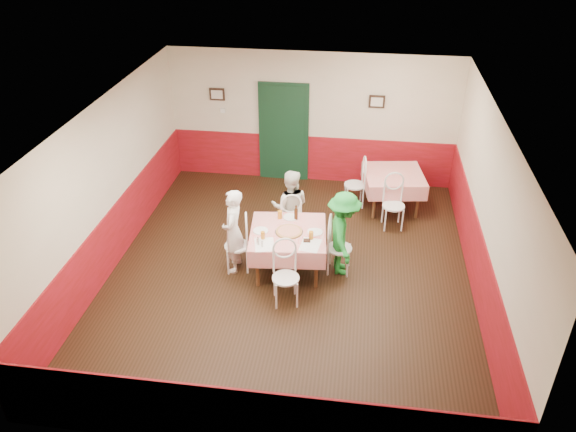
# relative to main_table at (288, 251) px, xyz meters

# --- Properties ---
(floor) EXTENTS (7.00, 7.00, 0.00)m
(floor) POSITION_rel_main_table_xyz_m (0.04, -0.08, -0.38)
(floor) COLOR black
(floor) RESTS_ON ground
(ceiling) EXTENTS (7.00, 7.00, 0.00)m
(ceiling) POSITION_rel_main_table_xyz_m (0.04, -0.08, 2.42)
(ceiling) COLOR white
(ceiling) RESTS_ON back_wall
(back_wall) EXTENTS (6.00, 0.10, 2.80)m
(back_wall) POSITION_rel_main_table_xyz_m (0.04, 3.42, 1.02)
(back_wall) COLOR beige
(back_wall) RESTS_ON ground
(front_wall) EXTENTS (6.00, 0.10, 2.80)m
(front_wall) POSITION_rel_main_table_xyz_m (0.04, -3.58, 1.02)
(front_wall) COLOR beige
(front_wall) RESTS_ON ground
(left_wall) EXTENTS (0.10, 7.00, 2.80)m
(left_wall) POSITION_rel_main_table_xyz_m (-2.96, -0.08, 1.02)
(left_wall) COLOR beige
(left_wall) RESTS_ON ground
(right_wall) EXTENTS (0.10, 7.00, 2.80)m
(right_wall) POSITION_rel_main_table_xyz_m (3.04, -0.08, 1.02)
(right_wall) COLOR beige
(right_wall) RESTS_ON ground
(wainscot_back) EXTENTS (6.00, 0.03, 1.00)m
(wainscot_back) POSITION_rel_main_table_xyz_m (0.04, 3.40, 0.12)
(wainscot_back) COLOR maroon
(wainscot_back) RESTS_ON ground
(wainscot_front) EXTENTS (6.00, 0.03, 1.00)m
(wainscot_front) POSITION_rel_main_table_xyz_m (0.04, -3.57, 0.12)
(wainscot_front) COLOR maroon
(wainscot_front) RESTS_ON ground
(wainscot_left) EXTENTS (0.03, 7.00, 1.00)m
(wainscot_left) POSITION_rel_main_table_xyz_m (-2.95, -0.08, 0.12)
(wainscot_left) COLOR maroon
(wainscot_left) RESTS_ON ground
(wainscot_right) EXTENTS (0.03, 7.00, 1.00)m
(wainscot_right) POSITION_rel_main_table_xyz_m (3.02, -0.08, 0.12)
(wainscot_right) COLOR maroon
(wainscot_right) RESTS_ON ground
(door) EXTENTS (0.96, 0.06, 2.10)m
(door) POSITION_rel_main_table_xyz_m (-0.56, 3.37, 0.68)
(door) COLOR black
(door) RESTS_ON ground
(picture_left) EXTENTS (0.32, 0.03, 0.26)m
(picture_left) POSITION_rel_main_table_xyz_m (-1.96, 3.37, 1.48)
(picture_left) COLOR black
(picture_left) RESTS_ON back_wall
(picture_right) EXTENTS (0.32, 0.03, 0.26)m
(picture_right) POSITION_rel_main_table_xyz_m (1.34, 3.37, 1.48)
(picture_right) COLOR black
(picture_right) RESTS_ON back_wall
(thermostat) EXTENTS (0.10, 0.03, 0.10)m
(thermostat) POSITION_rel_main_table_xyz_m (-1.86, 3.37, 1.12)
(thermostat) COLOR white
(thermostat) RESTS_ON back_wall
(main_table) EXTENTS (1.33, 1.33, 0.77)m
(main_table) POSITION_rel_main_table_xyz_m (0.00, 0.00, 0.00)
(main_table) COLOR red
(main_table) RESTS_ON ground
(second_table) EXTENTS (1.28, 1.28, 0.77)m
(second_table) POSITION_rel_main_table_xyz_m (1.77, 2.37, 0.00)
(second_table) COLOR red
(second_table) RESTS_ON ground
(chair_left) EXTENTS (0.50, 0.50, 0.90)m
(chair_left) POSITION_rel_main_table_xyz_m (-0.85, -0.08, 0.08)
(chair_left) COLOR white
(chair_left) RESTS_ON ground
(chair_right) EXTENTS (0.44, 0.44, 0.90)m
(chair_right) POSITION_rel_main_table_xyz_m (0.85, 0.08, 0.08)
(chair_right) COLOR white
(chair_right) RESTS_ON ground
(chair_far) EXTENTS (0.52, 0.52, 0.90)m
(chair_far) POSITION_rel_main_table_xyz_m (-0.08, 0.85, 0.08)
(chair_far) COLOR white
(chair_far) RESTS_ON ground
(chair_near) EXTENTS (0.51, 0.51, 0.90)m
(chair_near) POSITION_rel_main_table_xyz_m (0.08, -0.85, 0.08)
(chair_near) COLOR white
(chair_near) RESTS_ON ground
(chair_second_a) EXTENTS (0.48, 0.48, 0.90)m
(chair_second_a) POSITION_rel_main_table_xyz_m (1.02, 2.37, 0.08)
(chair_second_a) COLOR white
(chair_second_a) RESTS_ON ground
(chair_second_b) EXTENTS (0.48, 0.48, 0.90)m
(chair_second_b) POSITION_rel_main_table_xyz_m (1.77, 1.62, 0.08)
(chair_second_b) COLOR white
(chair_second_b) RESTS_ON ground
(pizza) EXTENTS (0.47, 0.47, 0.03)m
(pizza) POSITION_rel_main_table_xyz_m (0.02, -0.02, 0.40)
(pizza) COLOR #B74723
(pizza) RESTS_ON main_table
(plate_left) EXTENTS (0.27, 0.27, 0.01)m
(plate_left) POSITION_rel_main_table_xyz_m (-0.44, -0.05, 0.39)
(plate_left) COLOR white
(plate_left) RESTS_ON main_table
(plate_right) EXTENTS (0.27, 0.27, 0.01)m
(plate_right) POSITION_rel_main_table_xyz_m (0.44, 0.03, 0.39)
(plate_right) COLOR white
(plate_right) RESTS_ON main_table
(plate_far) EXTENTS (0.27, 0.27, 0.01)m
(plate_far) POSITION_rel_main_table_xyz_m (-0.02, 0.44, 0.39)
(plate_far) COLOR white
(plate_far) RESTS_ON main_table
(glass_a) EXTENTS (0.08, 0.08, 0.13)m
(glass_a) POSITION_rel_main_table_xyz_m (-0.37, -0.27, 0.45)
(glass_a) COLOR #BF7219
(glass_a) RESTS_ON main_table
(glass_b) EXTENTS (0.08, 0.08, 0.13)m
(glass_b) POSITION_rel_main_table_xyz_m (0.39, -0.17, 0.45)
(glass_b) COLOR #BF7219
(glass_b) RESTS_ON main_table
(glass_c) EXTENTS (0.08, 0.08, 0.14)m
(glass_c) POSITION_rel_main_table_xyz_m (-0.19, 0.39, 0.45)
(glass_c) COLOR #BF7219
(glass_c) RESTS_ON main_table
(beer_bottle) EXTENTS (0.07, 0.07, 0.24)m
(beer_bottle) POSITION_rel_main_table_xyz_m (0.08, 0.40, 0.50)
(beer_bottle) COLOR #381C0A
(beer_bottle) RESTS_ON main_table
(shaker_a) EXTENTS (0.04, 0.04, 0.09)m
(shaker_a) POSITION_rel_main_table_xyz_m (-0.41, -0.46, 0.43)
(shaker_a) COLOR silver
(shaker_a) RESTS_ON main_table
(shaker_b) EXTENTS (0.04, 0.04, 0.09)m
(shaker_b) POSITION_rel_main_table_xyz_m (-0.34, -0.50, 0.43)
(shaker_b) COLOR silver
(shaker_b) RESTS_ON main_table
(shaker_c) EXTENTS (0.04, 0.04, 0.09)m
(shaker_c) POSITION_rel_main_table_xyz_m (-0.43, -0.40, 0.43)
(shaker_c) COLOR #B23319
(shaker_c) RESTS_ON main_table
(menu_left) EXTENTS (0.39, 0.46, 0.00)m
(menu_left) POSITION_rel_main_table_xyz_m (-0.31, -0.44, 0.39)
(menu_left) COLOR white
(menu_left) RESTS_ON main_table
(menu_right) EXTENTS (0.34, 0.43, 0.00)m
(menu_right) POSITION_rel_main_table_xyz_m (0.40, -0.35, 0.39)
(menu_right) COLOR white
(menu_right) RESTS_ON main_table
(wallet) EXTENTS (0.12, 0.10, 0.02)m
(wallet) POSITION_rel_main_table_xyz_m (0.34, -0.25, 0.40)
(wallet) COLOR black
(wallet) RESTS_ON main_table
(diner_left) EXTENTS (0.36, 0.55, 1.48)m
(diner_left) POSITION_rel_main_table_xyz_m (-0.90, -0.09, 0.36)
(diner_left) COLOR gray
(diner_left) RESTS_ON ground
(diner_far) EXTENTS (0.72, 0.58, 1.40)m
(diner_far) POSITION_rel_main_table_xyz_m (-0.09, 0.90, 0.33)
(diner_far) COLOR gray
(diner_far) RESTS_ON ground
(diner_right) EXTENTS (0.68, 1.02, 1.47)m
(diner_right) POSITION_rel_main_table_xyz_m (0.90, 0.09, 0.36)
(diner_right) COLOR gray
(diner_right) RESTS_ON ground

